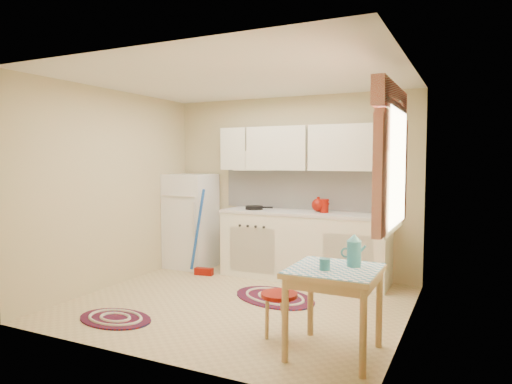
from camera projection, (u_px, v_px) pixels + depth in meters
room_shell at (260, 161)px, 5.17m from camera, size 3.64×3.60×2.52m
fridge at (191, 221)px, 6.85m from camera, size 0.65×0.60×1.40m
broom at (204, 233)px, 6.35m from camera, size 0.30×0.16×1.20m
base_cabinets at (304, 247)px, 6.14m from camera, size 2.25×0.60×0.88m
countertop at (304, 213)px, 6.11m from camera, size 2.27×0.62×0.04m
frying_pan at (254, 208)px, 6.37m from camera, size 0.32×0.32×0.05m
red_kettle at (318, 205)px, 6.01m from camera, size 0.20×0.19×0.20m
red_canister at (324, 207)px, 5.98m from camera, size 0.14×0.14×0.16m
table at (334, 312)px, 3.77m from camera, size 0.72×0.72×0.72m
stool at (279, 316)px, 4.11m from camera, size 0.40×0.40×0.42m
coffee_pot at (354, 250)px, 3.79m from camera, size 0.17×0.16×0.29m
mug at (325, 265)px, 3.67m from camera, size 0.12×0.12×0.10m
rug_center at (274, 297)px, 5.33m from camera, size 1.26×1.05×0.02m
rug_left at (115, 319)px, 4.62m from camera, size 0.86×0.60×0.02m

